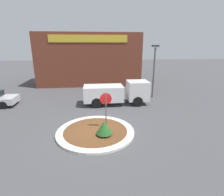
% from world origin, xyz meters
% --- Properties ---
extents(ground_plane, '(120.00, 120.00, 0.00)m').
position_xyz_m(ground_plane, '(0.00, 0.00, 0.00)').
color(ground_plane, '#474749').
extents(traffic_island, '(4.94, 4.94, 0.14)m').
position_xyz_m(traffic_island, '(0.00, 0.00, 0.07)').
color(traffic_island, beige).
rests_on(traffic_island, ground_plane).
extents(stop_sign, '(0.75, 0.07, 2.52)m').
position_xyz_m(stop_sign, '(0.71, 0.39, 1.76)').
color(stop_sign, '#4C4C51').
rests_on(stop_sign, ground_plane).
extents(island_shrub, '(0.97, 0.97, 0.89)m').
position_xyz_m(island_shrub, '(0.52, -0.61, 0.65)').
color(island_shrub, brown).
rests_on(island_shrub, traffic_island).
extents(utility_truck, '(6.02, 2.08, 2.17)m').
position_xyz_m(utility_truck, '(2.13, 5.56, 1.15)').
color(utility_truck, silver).
rests_on(utility_truck, ground_plane).
extents(storefront_building, '(13.95, 6.07, 7.00)m').
position_xyz_m(storefront_building, '(-0.48, 15.91, 3.50)').
color(storefront_building, brown).
rests_on(storefront_building, ground_plane).
extents(light_pole, '(0.70, 0.30, 5.43)m').
position_xyz_m(light_pole, '(6.25, 7.47, 3.25)').
color(light_pole, '#4C4C51').
rests_on(light_pole, ground_plane).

